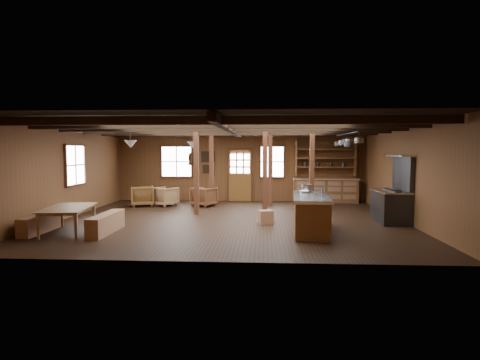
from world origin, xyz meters
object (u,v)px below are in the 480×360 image
Objects in this scene: commercial_range at (392,201)px; armchair_b at (204,197)px; dining_table at (70,220)px; armchair_a at (142,196)px; armchair_c at (165,196)px; kitchen_island at (311,213)px.

commercial_range is 6.61m from armchair_b.
commercial_range is at bearing -178.45° from armchair_b.
dining_table is 4.84m from armchair_a.
commercial_range is at bearing -169.89° from armchair_c.
armchair_b is at bearing -37.92° from dining_table.
kitchen_island is at bearing -148.92° from commercial_range.
kitchen_island is 6.07m from dining_table.
armchair_a is 1.06× the size of armchair_b.
commercial_range is 8.67m from armchair_a.
dining_table is 2.34× the size of armchair_c.
kitchen_island reaches higher than dining_table.
armchair_b is (-3.39, 4.49, -0.12)m from kitchen_island.
kitchen_island is 7.18m from armchair_a.
commercial_range is 8.77m from dining_table.
armchair_c is at bearing 28.14° from armchair_b.
armchair_c is at bearing 157.87° from commercial_range.
armchair_b is (2.66, 4.93, 0.04)m from dining_table.
dining_table is (-8.55, -1.95, -0.31)m from commercial_range.
armchair_a is at bearing 160.61° from commercial_range.
armchair_c is (-7.35, 2.99, -0.27)m from commercial_range.
commercial_range reaches higher than armchair_a.
dining_table is at bearing 66.67° from armchair_a.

